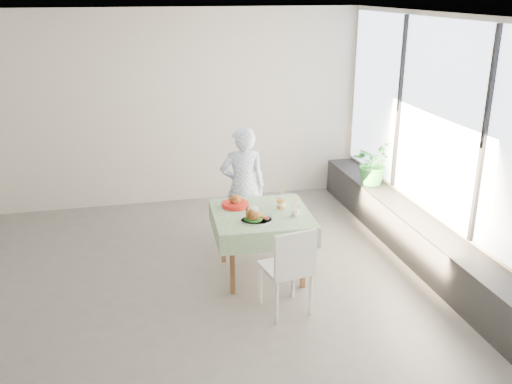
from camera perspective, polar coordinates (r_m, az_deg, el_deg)
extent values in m
plane|color=#5B5956|center=(6.46, -7.57, -8.60)|extent=(6.00, 6.00, 0.00)
plane|color=white|center=(5.69, -8.89, 17.04)|extent=(6.00, 6.00, 0.00)
cube|color=beige|center=(8.35, -9.90, 8.11)|extent=(6.00, 0.02, 2.80)
cube|color=beige|center=(3.61, -4.22, -7.56)|extent=(6.00, 0.02, 2.80)
cube|color=beige|center=(6.85, 17.70, 4.92)|extent=(0.02, 5.00, 2.80)
cube|color=#D1E0F9|center=(6.78, 17.70, 6.94)|extent=(0.01, 4.80, 2.18)
cube|color=black|center=(7.13, 15.36, -4.10)|extent=(0.40, 4.80, 0.50)
cube|color=brown|center=(6.21, 0.56, -2.36)|extent=(0.95, 0.95, 0.04)
cube|color=silver|center=(6.20, 0.56, -2.13)|extent=(1.10, 1.10, 0.01)
cube|color=white|center=(7.10, -0.19, -1.83)|extent=(0.50, 0.50, 0.04)
cube|color=white|center=(7.17, -0.87, 0.30)|extent=(0.40, 0.14, 0.41)
cube|color=white|center=(5.64, 2.99, -7.57)|extent=(0.50, 0.50, 0.04)
cube|color=white|center=(5.37, 3.98, -6.19)|extent=(0.43, 0.12, 0.43)
imported|color=#90B6E7|center=(6.93, -1.32, 0.48)|extent=(0.57, 0.38, 1.52)
cylinder|color=white|center=(5.97, 0.07, -2.84)|extent=(0.34, 0.34, 0.02)
cylinder|color=#144912|center=(5.96, -0.29, -2.73)|extent=(0.19, 0.19, 0.02)
ellipsoid|color=brown|center=(5.94, -0.29, -2.25)|extent=(0.16, 0.14, 0.12)
ellipsoid|color=white|center=(5.92, -0.30, -1.76)|extent=(0.11, 0.11, 0.08)
cylinder|color=maroon|center=(5.97, 1.08, -2.59)|extent=(0.06, 0.06, 0.03)
cylinder|color=white|center=(6.29, 2.51, -1.08)|extent=(0.10, 0.10, 0.14)
cylinder|color=orange|center=(6.30, 2.51, -1.22)|extent=(0.08, 0.08, 0.10)
cylinder|color=white|center=(6.27, 2.52, -0.47)|extent=(0.10, 0.10, 0.01)
cylinder|color=yellow|center=(6.25, 2.58, -0.04)|extent=(0.01, 0.03, 0.19)
cylinder|color=white|center=(6.09, 3.98, -1.94)|extent=(0.08, 0.08, 0.12)
cylinder|color=white|center=(6.10, 3.97, -2.05)|extent=(0.07, 0.07, 0.08)
cylinder|color=white|center=(6.07, 3.99, -1.41)|extent=(0.09, 0.09, 0.01)
cylinder|color=yellow|center=(6.06, 4.05, -1.03)|extent=(0.01, 0.03, 0.16)
cylinder|color=red|center=(6.36, -2.09, -1.27)|extent=(0.30, 0.30, 0.05)
cylinder|color=white|center=(6.36, -2.09, -1.17)|extent=(0.25, 0.25, 0.02)
ellipsoid|color=brown|center=(6.34, -2.10, -0.75)|extent=(0.13, 0.13, 0.11)
imported|color=#257135|center=(7.90, 11.55, 2.89)|extent=(0.72, 0.73, 0.61)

